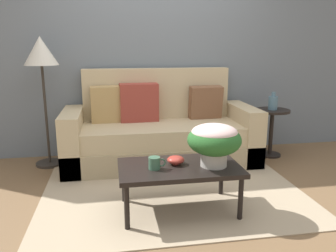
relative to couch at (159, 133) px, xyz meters
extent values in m
plane|color=brown|center=(-0.01, -0.86, -0.35)|extent=(14.00, 14.00, 0.00)
cube|color=slate|center=(-0.01, 0.47, 1.10)|extent=(6.40, 0.12, 2.90)
cube|color=tan|center=(-0.01, -0.86, -0.34)|extent=(2.44, 1.92, 0.01)
cube|color=tan|center=(0.01, -0.07, -0.22)|extent=(2.23, 0.89, 0.26)
cube|color=tan|center=(0.01, -0.09, 0.02)|extent=(1.80, 0.80, 0.22)
cube|color=tan|center=(0.01, 0.29, 0.32)|extent=(1.80, 0.16, 0.86)
cube|color=tan|center=(-1.00, -0.07, -0.02)|extent=(0.21, 0.89, 0.66)
cube|color=tan|center=(1.02, -0.07, -0.02)|extent=(0.21, 0.89, 0.66)
cube|color=#93382D|center=(-0.23, 0.12, 0.36)|extent=(0.46, 0.21, 0.46)
cube|color=brown|center=(0.60, 0.14, 0.33)|extent=(0.41, 0.21, 0.42)
cube|color=tan|center=(-0.58, 0.13, 0.34)|extent=(0.44, 0.20, 0.43)
cylinder|color=black|center=(-0.47, -1.53, -0.16)|extent=(0.04, 0.04, 0.37)
cylinder|color=black|center=(0.43, -1.53, -0.16)|extent=(0.04, 0.04, 0.37)
cylinder|color=black|center=(-0.47, -1.05, -0.16)|extent=(0.04, 0.04, 0.37)
cylinder|color=black|center=(0.43, -1.05, -0.16)|extent=(0.04, 0.04, 0.37)
cube|color=black|center=(-0.02, -1.29, 0.04)|extent=(1.00, 0.58, 0.04)
cylinder|color=black|center=(1.42, -0.03, -0.34)|extent=(0.27, 0.27, 0.03)
cylinder|color=black|center=(1.42, -0.03, -0.05)|extent=(0.05, 0.05, 0.54)
cylinder|color=black|center=(1.42, -0.03, 0.24)|extent=(0.42, 0.42, 0.03)
cylinder|color=#2D2823|center=(-1.30, 0.09, -0.33)|extent=(0.32, 0.32, 0.03)
cylinder|color=#2D2823|center=(-1.30, 0.09, 0.25)|extent=(0.03, 0.03, 1.13)
cone|color=beige|center=(-1.30, 0.09, 0.97)|extent=(0.37, 0.37, 0.31)
cylinder|color=#B7B2A8|center=(0.25, -1.34, 0.13)|extent=(0.22, 0.22, 0.14)
ellipsoid|color=#286028|center=(0.25, -1.34, 0.28)|extent=(0.44, 0.44, 0.25)
ellipsoid|color=beige|center=(0.25, -1.34, 0.34)|extent=(0.37, 0.37, 0.14)
cylinder|color=#3D664C|center=(-0.24, -1.33, 0.11)|extent=(0.10, 0.10, 0.10)
torus|color=#3D664C|center=(-0.18, -1.33, 0.11)|extent=(0.07, 0.01, 0.07)
cylinder|color=#B2382D|center=(-0.05, -1.25, 0.07)|extent=(0.05, 0.05, 0.02)
ellipsoid|color=#B2382D|center=(-0.05, -1.25, 0.10)|extent=(0.15, 0.15, 0.07)
cylinder|color=slate|center=(1.41, -0.04, 0.33)|extent=(0.11, 0.11, 0.16)
cylinder|color=slate|center=(1.41, -0.04, 0.44)|extent=(0.05, 0.05, 0.05)
camera|label=1|loc=(-0.56, -3.89, 1.03)|focal=36.24mm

